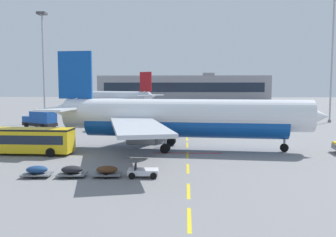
{
  "coord_description": "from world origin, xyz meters",
  "views": [
    {
      "loc": [
        17.76,
        -19.25,
        7.76
      ],
      "look_at": [
        15.13,
        34.14,
        2.95
      ],
      "focal_mm": 38.33,
      "sensor_mm": 36.0,
      "label": 1
    }
  ],
  "objects_px": {
    "airliner_mid_left": "(114,98)",
    "ground_power_truck": "(40,119)",
    "baggage_train": "(90,171)",
    "airliner_foreground": "(180,117)",
    "apron_shuttle_bus": "(20,139)",
    "catering_truck": "(114,121)",
    "uld_cargo_container": "(65,141)",
    "apron_light_mast_far": "(333,43)",
    "apron_light_mast_near": "(43,54)"
  },
  "relations": [
    {
      "from": "uld_cargo_container",
      "to": "baggage_train",
      "type": "bearing_deg",
      "value": -64.23
    },
    {
      "from": "catering_truck",
      "to": "baggage_train",
      "type": "distance_m",
      "value": 33.38
    },
    {
      "from": "catering_truck",
      "to": "apron_light_mast_far",
      "type": "distance_m",
      "value": 48.99
    },
    {
      "from": "ground_power_truck",
      "to": "uld_cargo_container",
      "type": "relative_size",
      "value": 4.45
    },
    {
      "from": "baggage_train",
      "to": "uld_cargo_container",
      "type": "bearing_deg",
      "value": 115.77
    },
    {
      "from": "apron_light_mast_near",
      "to": "apron_light_mast_far",
      "type": "relative_size",
      "value": 0.84
    },
    {
      "from": "apron_shuttle_bus",
      "to": "ground_power_truck",
      "type": "relative_size",
      "value": 1.65
    },
    {
      "from": "airliner_mid_left",
      "to": "airliner_foreground",
      "type": "bearing_deg",
      "value": -72.71
    },
    {
      "from": "apron_shuttle_bus",
      "to": "apron_light_mast_near",
      "type": "distance_m",
      "value": 38.55
    },
    {
      "from": "uld_cargo_container",
      "to": "apron_light_mast_near",
      "type": "height_order",
      "value": "apron_light_mast_near"
    },
    {
      "from": "apron_shuttle_bus",
      "to": "uld_cargo_container",
      "type": "bearing_deg",
      "value": 55.39
    },
    {
      "from": "airliner_foreground",
      "to": "ground_power_truck",
      "type": "distance_m",
      "value": 33.84
    },
    {
      "from": "airliner_mid_left",
      "to": "uld_cargo_container",
      "type": "xyz_separation_m",
      "value": [
        8.12,
        -72.46,
        -3.14
      ]
    },
    {
      "from": "baggage_train",
      "to": "uld_cargo_container",
      "type": "distance_m",
      "value": 16.62
    },
    {
      "from": "catering_truck",
      "to": "apron_light_mast_near",
      "type": "height_order",
      "value": "apron_light_mast_near"
    },
    {
      "from": "airliner_mid_left",
      "to": "ground_power_truck",
      "type": "bearing_deg",
      "value": -93.8
    },
    {
      "from": "apron_light_mast_far",
      "to": "catering_truck",
      "type": "bearing_deg",
      "value": -160.23
    },
    {
      "from": "airliner_mid_left",
      "to": "baggage_train",
      "type": "height_order",
      "value": "airliner_mid_left"
    },
    {
      "from": "ground_power_truck",
      "to": "apron_light_mast_far",
      "type": "relative_size",
      "value": 0.27
    },
    {
      "from": "baggage_train",
      "to": "apron_light_mast_near",
      "type": "height_order",
      "value": "apron_light_mast_near"
    },
    {
      "from": "airliner_mid_left",
      "to": "ground_power_truck",
      "type": "height_order",
      "value": "airliner_mid_left"
    },
    {
      "from": "baggage_train",
      "to": "apron_light_mast_far",
      "type": "xyz_separation_m",
      "value": [
        39.25,
        48.79,
        16.33
      ]
    },
    {
      "from": "ground_power_truck",
      "to": "apron_light_mast_near",
      "type": "xyz_separation_m",
      "value": [
        -2.85,
        9.34,
        12.83
      ]
    },
    {
      "from": "apron_light_mast_far",
      "to": "airliner_mid_left",
      "type": "bearing_deg",
      "value": 144.72
    },
    {
      "from": "baggage_train",
      "to": "uld_cargo_container",
      "type": "height_order",
      "value": "uld_cargo_container"
    },
    {
      "from": "catering_truck",
      "to": "apron_light_mast_near",
      "type": "relative_size",
      "value": 0.32
    },
    {
      "from": "apron_shuttle_bus",
      "to": "apron_light_mast_far",
      "type": "xyz_separation_m",
      "value": [
        49.95,
        38.87,
        15.11
      ]
    },
    {
      "from": "airliner_foreground",
      "to": "uld_cargo_container",
      "type": "height_order",
      "value": "airliner_foreground"
    },
    {
      "from": "airliner_foreground",
      "to": "apron_light_mast_near",
      "type": "height_order",
      "value": "apron_light_mast_near"
    },
    {
      "from": "baggage_train",
      "to": "ground_power_truck",
      "type": "bearing_deg",
      "value": 118.06
    },
    {
      "from": "uld_cargo_container",
      "to": "airliner_mid_left",
      "type": "bearing_deg",
      "value": 96.4
    },
    {
      "from": "baggage_train",
      "to": "catering_truck",
      "type": "bearing_deg",
      "value": 97.88
    },
    {
      "from": "apron_shuttle_bus",
      "to": "airliner_mid_left",
      "type": "bearing_deg",
      "value": 93.43
    },
    {
      "from": "airliner_mid_left",
      "to": "catering_truck",
      "type": "bearing_deg",
      "value": -78.79
    },
    {
      "from": "ground_power_truck",
      "to": "apron_light_mast_far",
      "type": "bearing_deg",
      "value": 13.1
    },
    {
      "from": "apron_shuttle_bus",
      "to": "baggage_train",
      "type": "relative_size",
      "value": 1.04
    },
    {
      "from": "catering_truck",
      "to": "baggage_train",
      "type": "xyz_separation_m",
      "value": [
        4.57,
        -33.04,
        -1.11
      ]
    },
    {
      "from": "airliner_foreground",
      "to": "catering_truck",
      "type": "height_order",
      "value": "airliner_foreground"
    },
    {
      "from": "catering_truck",
      "to": "baggage_train",
      "type": "relative_size",
      "value": 0.63
    },
    {
      "from": "ground_power_truck",
      "to": "apron_shuttle_bus",
      "type": "bearing_deg",
      "value": -72.28
    },
    {
      "from": "airliner_mid_left",
      "to": "baggage_train",
      "type": "xyz_separation_m",
      "value": [
        15.35,
        -87.42,
        -3.41
      ]
    },
    {
      "from": "apron_shuttle_bus",
      "to": "apron_light_mast_far",
      "type": "height_order",
      "value": "apron_light_mast_far"
    },
    {
      "from": "catering_truck",
      "to": "ground_power_truck",
      "type": "bearing_deg",
      "value": 171.04
    },
    {
      "from": "ground_power_truck",
      "to": "apron_light_mast_near",
      "type": "bearing_deg",
      "value": 106.97
    },
    {
      "from": "baggage_train",
      "to": "airliner_foreground",
      "type": "bearing_deg",
      "value": 62.04
    },
    {
      "from": "apron_light_mast_near",
      "to": "apron_light_mast_far",
      "type": "distance_m",
      "value": 61.09
    },
    {
      "from": "apron_light_mast_near",
      "to": "ground_power_truck",
      "type": "bearing_deg",
      "value": -73.03
    },
    {
      "from": "baggage_train",
      "to": "airliner_mid_left",
      "type": "bearing_deg",
      "value": 99.96
    },
    {
      "from": "airliner_mid_left",
      "to": "apron_shuttle_bus",
      "type": "distance_m",
      "value": 77.66
    },
    {
      "from": "airliner_foreground",
      "to": "baggage_train",
      "type": "bearing_deg",
      "value": -117.96
    }
  ]
}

